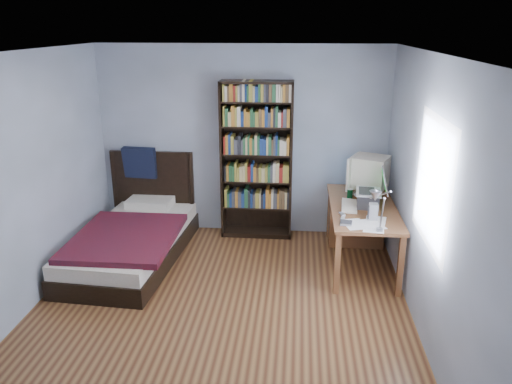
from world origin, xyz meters
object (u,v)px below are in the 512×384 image
at_px(bookshelf, 257,161).
at_px(bed, 134,238).
at_px(laptop, 370,196).
at_px(desk_lamp, 377,200).
at_px(desk, 357,217).
at_px(crt_monitor, 368,173).
at_px(soda_can, 350,194).
at_px(keyboard, 349,206).
at_px(speaker, 373,212).

bearing_deg(bookshelf, bed, -150.63).
height_order(laptop, desk_lamp, desk_lamp).
distance_m(laptop, bed, 2.88).
bearing_deg(desk, crt_monitor, -10.18).
distance_m(crt_monitor, soda_can, 0.37).
xyz_separation_m(desk, desk_lamp, (-0.03, -1.54, 0.78)).
distance_m(laptop, bookshelf, 1.57).
xyz_separation_m(keyboard, bookshelf, (-1.14, 0.80, 0.29)).
xyz_separation_m(speaker, bookshelf, (-1.36, 1.17, 0.21)).
height_order(desk_lamp, speaker, desk_lamp).
distance_m(keyboard, speaker, 0.44).
distance_m(keyboard, bookshelf, 1.42).
bearing_deg(soda_can, keyboard, -95.86).
relative_size(keyboard, bookshelf, 0.21).
height_order(bookshelf, bed, bookshelf).
height_order(desk_lamp, bed, desk_lamp).
height_order(speaker, bed, bed).
distance_m(keyboard, bed, 2.63).
xyz_separation_m(laptop, bookshelf, (-1.37, 0.75, 0.19)).
xyz_separation_m(desk, bookshelf, (-1.30, 0.30, 0.62)).
relative_size(laptop, soda_can, 3.74).
distance_m(desk, bed, 2.80).
height_order(crt_monitor, desk_lamp, desk_lamp).
distance_m(desk, crt_monitor, 0.60).
bearing_deg(desk_lamp, speaker, 82.64).
distance_m(desk_lamp, bookshelf, 2.23).
bearing_deg(soda_can, crt_monitor, 40.80).
distance_m(crt_monitor, desk_lamp, 1.53).
xyz_separation_m(crt_monitor, keyboard, (-0.26, -0.48, -0.26)).
height_order(desk, keyboard, keyboard).
distance_m(laptop, desk_lamp, 1.14).
xyz_separation_m(crt_monitor, bookshelf, (-1.40, 0.31, 0.03)).
height_order(desk, speaker, speaker).
xyz_separation_m(crt_monitor, soda_can, (-0.23, -0.20, -0.22)).
xyz_separation_m(desk, bed, (-2.74, -0.52, -0.16)).
xyz_separation_m(crt_monitor, desk_lamp, (-0.12, -1.52, 0.19)).
bearing_deg(bookshelf, speaker, -40.90).
bearing_deg(crt_monitor, laptop, -93.27).
bearing_deg(speaker, desk, 95.91).
bearing_deg(keyboard, laptop, 15.74).
height_order(keyboard, bookshelf, bookshelf).
bearing_deg(soda_can, laptop, -50.61).
height_order(keyboard, soda_can, soda_can).
height_order(soda_can, bed, bed).
bearing_deg(speaker, crt_monitor, 89.86).
xyz_separation_m(keyboard, bed, (-2.58, -0.01, -0.49)).
bearing_deg(laptop, speaker, -92.02).
xyz_separation_m(desk_lamp, bed, (-2.71, 1.02, -0.94)).
xyz_separation_m(laptop, desk_lamp, (-0.10, -1.08, 0.34)).
relative_size(desk_lamp, keyboard, 1.33).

